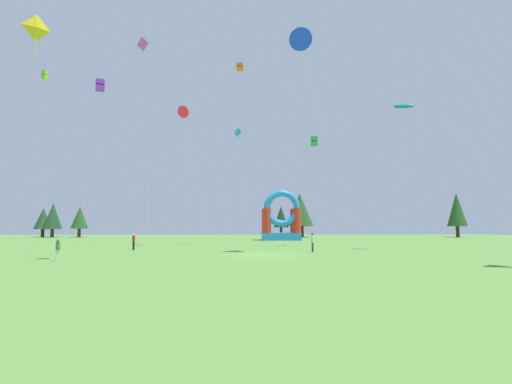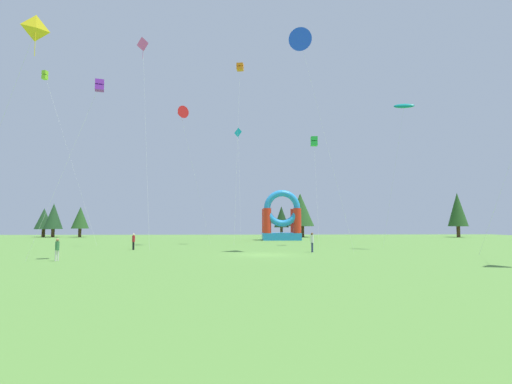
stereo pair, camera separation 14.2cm
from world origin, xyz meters
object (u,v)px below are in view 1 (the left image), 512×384
Objects in this scene: person_far_side at (312,241)px; inflatable_orange_dome at (281,222)px; person_left_edge at (134,240)px; kite_yellow_diamond at (36,30)px; kite_pink_diamond at (144,46)px; person_midfield at (58,248)px; kite_green_box at (314,141)px; kite_purple_box at (100,86)px; kite_blue_delta at (301,42)px; kite_teal_parafoil at (404,106)px; kite_lime_box at (45,76)px; kite_red_delta at (180,113)px; kite_cyan_diamond at (238,134)px; kite_orange_box at (240,67)px.

person_far_side is 0.23× the size of inflatable_orange_dome.
kite_yellow_diamond is at bearing -57.37° from person_left_edge.
kite_pink_diamond is 28.32m from person_midfield.
person_midfield is (-22.24, -18.31, -11.86)m from kite_green_box.
kite_green_box is 8.33× the size of person_midfield.
kite_purple_box is 26.50m from kite_green_box.
kite_green_box is 7.30× the size of person_far_side.
kite_purple_box is at bearing -157.10° from kite_blue_delta.
kite_blue_delta is 31.12m from inflatable_orange_dome.
kite_teal_parafoil is 12.97m from kite_blue_delta.
kite_lime_box is 13.77× the size of person_midfield.
kite_red_delta is (3.25, 18.96, 3.44)m from kite_purple_box.
kite_blue_delta reaches higher than kite_cyan_diamond.
kite_lime_box is at bearing -157.41° from inflatable_orange_dome.
kite_blue_delta is (6.24, -31.11, 1.92)m from kite_cyan_diamond.
person_far_side is at bearing 28.97° from kite_yellow_diamond.
kite_teal_parafoil is 31.58m from person_left_edge.
kite_green_box reaches higher than person_midfield.
kite_yellow_diamond is at bearing 44.99° from person_midfield.
person_far_side is (17.61, 6.71, -12.15)m from kite_purple_box.
inflatable_orange_dome reaches higher than person_far_side.
person_left_edge is (2.23, 11.69, 0.03)m from person_midfield.
kite_purple_box is 12.52m from person_midfield.
kite_purple_box is 38.57m from inflatable_orange_dome.
kite_purple_box is 18.96m from kite_pink_diamond.
kite_lime_box is 1.02× the size of kite_blue_delta.
kite_purple_box is at bearing 162.72° from person_midfield.
kite_orange_box reaches higher than kite_cyan_diamond.
person_midfield is (0.33, 3.55, -14.39)m from kite_yellow_diamond.
person_midfield is at bearing -160.18° from kite_teal_parafoil.
kite_pink_diamond is at bearing -16.28° from kite_lime_box.
kite_orange_box is at bearing 53.69° from person_far_side.
kite_green_box is 18.43m from inflatable_orange_dome.
kite_blue_delta reaches higher than kite_yellow_diamond.
kite_purple_box is 0.71× the size of kite_cyan_diamond.
kite_purple_box is 1.71× the size of inflatable_orange_dome.
kite_orange_box is 1.47× the size of kite_yellow_diamond.
person_left_edge is at bearing 178.57° from kite_teal_parafoil.
kite_orange_box is at bearing 61.20° from kite_yellow_diamond.
kite_teal_parafoil is at bearing -64.82° from inflatable_orange_dome.
kite_lime_box is 39.86m from person_far_side.
inflatable_orange_dome is at bearing 26.43° from person_far_side.
inflatable_orange_dome is (0.73, 25.69, -17.55)m from kite_blue_delta.
kite_green_box is 23.57m from kite_cyan_diamond.
person_far_side is 26.15m from inflatable_orange_dome.
kite_orange_box is at bearing 0.54° from kite_lime_box.
kite_teal_parafoil is (8.23, -7.33, 2.31)m from kite_green_box.
kite_yellow_diamond is 9.98× the size of person_midfield.
kite_yellow_diamond is 1.02× the size of kite_teal_parafoil.
kite_purple_box is 0.58× the size of kite_orange_box.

